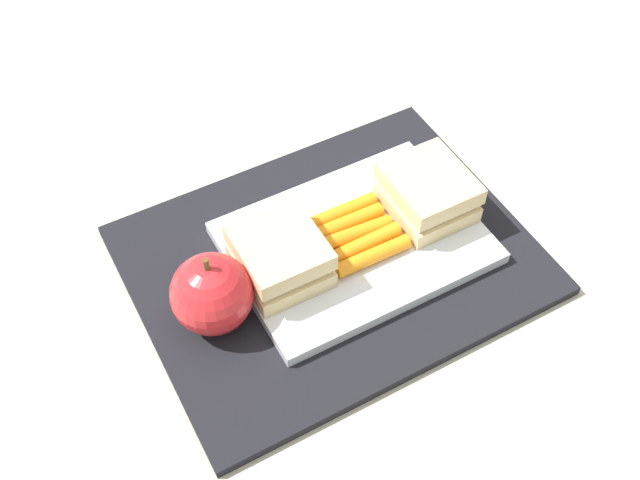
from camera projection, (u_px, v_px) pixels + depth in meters
The scene contains 7 objects.
ground_plane at pixel (332, 263), 0.73m from camera, with size 2.40×2.40×0.00m, color #B7AD99.
lunchbag_mat at pixel (332, 260), 0.72m from camera, with size 0.36×0.28×0.01m, color black.
food_tray at pixel (355, 242), 0.72m from camera, with size 0.23×0.17×0.01m, color white.
sandwich_half_left at pixel (428, 193), 0.72m from camera, with size 0.07×0.08×0.04m.
sandwich_half_right at pixel (280, 256), 0.68m from camera, with size 0.07×0.08×0.04m.
carrot_sticks_bundle at pixel (355, 234), 0.71m from camera, with size 0.08×0.07×0.02m.
apple at pixel (212, 294), 0.65m from camera, with size 0.07×0.07×0.08m.
Camera 1 is at (0.22, 0.38, 0.58)m, focal length 43.31 mm.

